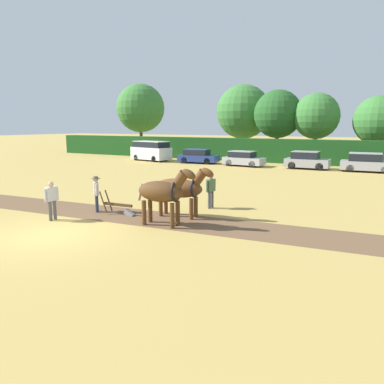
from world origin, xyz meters
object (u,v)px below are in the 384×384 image
Objects in this scene: tree_center at (316,116)px; farmer_onlooker_left at (52,198)px; farmer_beside_team at (211,189)px; tree_far_left at (141,108)px; tree_center_left at (278,114)px; parked_car_left at (198,156)px; parked_car_center_left at (243,159)px; tree_left at (243,112)px; farmer_at_plow at (96,191)px; plow at (121,208)px; parked_car_center_right at (367,163)px; parked_car_center at (307,160)px; draft_horse_lead_right at (180,188)px; tree_center_right at (379,121)px; draft_horse_lead_left at (163,192)px; parked_van at (151,151)px.

farmer_onlooker_left is (-4.25, -32.37, -3.91)m from tree_center.
tree_center reaches higher than farmer_beside_team.
tree_center_left is (21.31, -2.62, -1.20)m from tree_far_left.
tree_center_left is 1.85× the size of parked_car_left.
parked_car_center_left is at bearing 119.29° from farmer_beside_team.
farmer_at_plow is at bearing -80.23° from tree_left.
plow is 1.03× the size of farmer_beside_team.
plow is 1.48m from farmer_at_plow.
parked_car_center_left is 10.83m from parked_car_center_right.
parked_car_center is (11.01, 0.25, 0.06)m from parked_car_left.
tree_far_left is 3.38× the size of draft_horse_lead_right.
tree_center_left is 10.41m from tree_center_right.
parked_car_center_right reaches higher than parked_car_center.
parked_car_center_left is at bearing 91.91° from plow.
parked_car_center is at bearing 9.32° from parked_car_center_left.
farmer_onlooker_left is (5.05, -34.53, -4.59)m from tree_left.
plow is 0.42× the size of parked_car_center_left.
tree_left is 34.59m from draft_horse_lead_left.
farmer_at_plow is at bearing -56.42° from tree_far_left.
parked_car_center_left is at bearing -68.26° from tree_left.
tree_center_left reaches higher than farmer_beside_team.
parked_car_left is at bearing 104.64° from plow.
tree_center_right is 1.77× the size of parked_car_center.
tree_center is 1.73× the size of parked_car_left.
tree_center_left is at bearing -7.02° from tree_far_left.
farmer_onlooker_left is (0.00, -32.35, -4.18)m from tree_center_left.
tree_left is 33.09m from draft_horse_lead_right.
tree_center is 30.80m from farmer_at_plow.
tree_center is 6.15m from tree_center_right.
farmer_onlooker_left reaches higher than plow.
tree_center is at bearing 34.44° from parked_car_left.
parked_van is 1.24× the size of parked_car_center_left.
parked_van is (-15.89, -8.68, -3.76)m from tree_center.
tree_left is at bearing 53.69° from farmer_at_plow.
farmer_beside_team is at bearing -109.66° from parked_car_center_right.
tree_center is at bearing 64.86° from parked_car_center_left.
plow is at bearing 163.19° from draft_horse_lead_left.
tree_center_right is (31.68, -2.28, -1.96)m from tree_far_left.
farmer_at_plow is 24.83m from parked_van.
farmer_at_plow is at bearing -130.06° from farmer_beside_team.
plow is 4.33m from farmer_beside_team.
plow is at bearing -105.51° from tree_center_right.
draft_horse_lead_left is 24.52m from parked_car_left.
tree_center_right reaches higher than farmer_onlooker_left.
draft_horse_lead_left reaches higher than parked_car_center_left.
draft_horse_lead_right is 1.72× the size of plow.
parked_car_center is 4.94m from parked_car_center_right.
tree_far_left reaches higher than draft_horse_lead_left.
tree_far_left is at bearing 144.02° from farmer_beside_team.
tree_center is 1.68× the size of parked_car_center_right.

